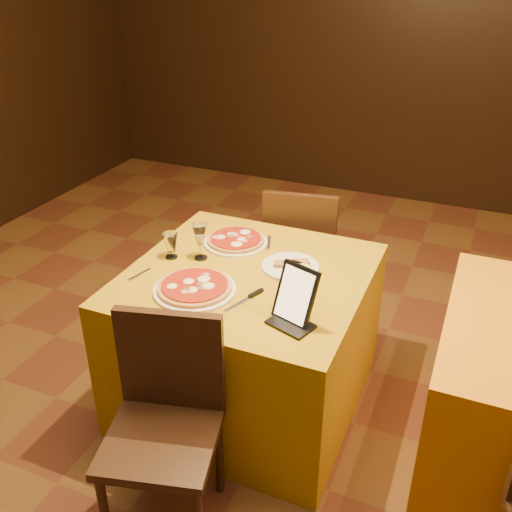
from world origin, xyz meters
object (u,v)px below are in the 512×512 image
at_px(main_table, 248,337).
at_px(tablet, 296,294).
at_px(water_glass, 171,246).
at_px(chair_main_near, 161,440).
at_px(chair_main_far, 303,252).
at_px(pizza_near, 195,288).
at_px(pizza_far, 236,241).
at_px(wine_glass, 200,241).

xyz_separation_m(main_table, tablet, (0.33, -0.28, 0.49)).
bearing_deg(water_glass, chair_main_near, -63.35).
distance_m(chair_main_far, pizza_near, 1.13).
bearing_deg(tablet, pizza_far, 153.16).
distance_m(wine_glass, water_glass, 0.15).
xyz_separation_m(wine_glass, tablet, (0.60, -0.32, 0.03)).
relative_size(chair_main_near, chair_main_far, 1.00).
distance_m(chair_main_near, wine_glass, 0.99).
distance_m(main_table, tablet, 0.66).
xyz_separation_m(pizza_near, tablet, (0.48, -0.03, 0.10)).
xyz_separation_m(chair_main_far, wine_glass, (-0.27, -0.79, 0.39)).
relative_size(pizza_far, wine_glass, 1.73).
xyz_separation_m(pizza_far, wine_glass, (-0.09, -0.21, 0.08)).
bearing_deg(pizza_far, chair_main_near, -80.52).
relative_size(pizza_near, pizza_far, 1.13).
bearing_deg(wine_glass, pizza_far, 66.63).
height_order(pizza_far, tablet, tablet).
distance_m(pizza_near, water_glass, 0.35).
xyz_separation_m(main_table, wine_glass, (-0.27, 0.04, 0.47)).
distance_m(pizza_near, wine_glass, 0.32).
relative_size(main_table, chair_main_far, 1.21).
relative_size(pizza_near, wine_glass, 1.95).
height_order(main_table, pizza_near, pizza_near).
height_order(pizza_near, tablet, tablet).
relative_size(pizza_near, water_glass, 2.85).
bearing_deg(water_glass, pizza_far, 48.74).
bearing_deg(chair_main_near, wine_glass, 93.07).
height_order(chair_main_near, chair_main_far, same).
xyz_separation_m(chair_main_near, pizza_near, (-0.15, 0.58, 0.31)).
bearing_deg(water_glass, tablet, -19.80).
height_order(main_table, chair_main_near, chair_main_near).
bearing_deg(wine_glass, pizza_near, -67.10).
relative_size(main_table, pizza_near, 2.97).
distance_m(pizza_far, tablet, 0.74).
height_order(chair_main_near, pizza_far, chair_main_near).
bearing_deg(pizza_near, wine_glass, 112.90).
height_order(water_glass, tablet, tablet).
bearing_deg(tablet, pizza_near, -164.70).
relative_size(main_table, wine_glass, 5.79).
bearing_deg(pizza_far, tablet, -45.91).
bearing_deg(pizza_near, chair_main_far, 81.99).
bearing_deg(wine_glass, water_glass, -160.42).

